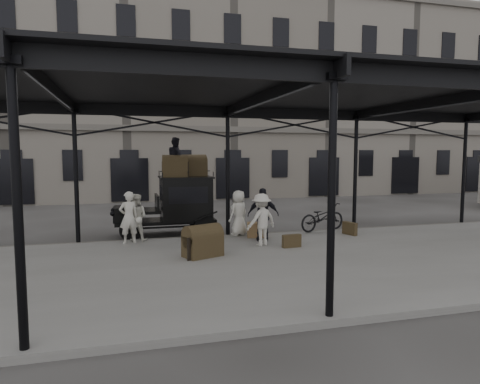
{
  "coord_description": "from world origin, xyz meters",
  "views": [
    {
      "loc": [
        -3.49,
        -12.56,
        3.08
      ],
      "look_at": [
        0.34,
        1.6,
        1.7
      ],
      "focal_mm": 32.0,
      "sensor_mm": 36.0,
      "label": 1
    }
  ],
  "objects_px": {
    "taxi": "(177,203)",
    "porter_left": "(129,217)",
    "porter_official": "(263,215)",
    "bicycle": "(322,217)",
    "steamer_trunk_roof_near": "(175,168)",
    "steamer_trunk_platform": "(203,243)"
  },
  "relations": [
    {
      "from": "porter_left",
      "to": "porter_official",
      "type": "distance_m",
      "value": 4.34
    },
    {
      "from": "porter_official",
      "to": "steamer_trunk_roof_near",
      "type": "height_order",
      "value": "steamer_trunk_roof_near"
    },
    {
      "from": "taxi",
      "to": "bicycle",
      "type": "xyz_separation_m",
      "value": [
        5.21,
        -1.36,
        -0.54
      ]
    },
    {
      "from": "porter_left",
      "to": "bicycle",
      "type": "bearing_deg",
      "value": 168.44
    },
    {
      "from": "taxi",
      "to": "steamer_trunk_roof_near",
      "type": "height_order",
      "value": "steamer_trunk_roof_near"
    },
    {
      "from": "steamer_trunk_roof_near",
      "to": "steamer_trunk_platform",
      "type": "height_order",
      "value": "steamer_trunk_roof_near"
    },
    {
      "from": "taxi",
      "to": "porter_left",
      "type": "bearing_deg",
      "value": -135.56
    },
    {
      "from": "bicycle",
      "to": "porter_official",
      "type": "bearing_deg",
      "value": 98.07
    },
    {
      "from": "porter_left",
      "to": "steamer_trunk_roof_near",
      "type": "height_order",
      "value": "steamer_trunk_roof_near"
    },
    {
      "from": "porter_official",
      "to": "steamer_trunk_platform",
      "type": "height_order",
      "value": "porter_official"
    },
    {
      "from": "porter_left",
      "to": "steamer_trunk_roof_near",
      "type": "bearing_deg",
      "value": -153.14
    },
    {
      "from": "porter_official",
      "to": "steamer_trunk_roof_near",
      "type": "xyz_separation_m",
      "value": [
        -2.6,
        2.27,
        1.48
      ]
    },
    {
      "from": "bicycle",
      "to": "steamer_trunk_roof_near",
      "type": "distance_m",
      "value": 5.71
    },
    {
      "from": "taxi",
      "to": "bicycle",
      "type": "distance_m",
      "value": 5.41
    },
    {
      "from": "porter_left",
      "to": "bicycle",
      "type": "distance_m",
      "value": 6.98
    },
    {
      "from": "taxi",
      "to": "porter_left",
      "type": "xyz_separation_m",
      "value": [
        -1.75,
        -1.72,
        -0.21
      ]
    },
    {
      "from": "porter_left",
      "to": "taxi",
      "type": "bearing_deg",
      "value": -150.04
    },
    {
      "from": "porter_official",
      "to": "bicycle",
      "type": "bearing_deg",
      "value": -142.09
    },
    {
      "from": "porter_left",
      "to": "steamer_trunk_platform",
      "type": "bearing_deg",
      "value": 115.75
    },
    {
      "from": "porter_official",
      "to": "bicycle",
      "type": "height_order",
      "value": "porter_official"
    },
    {
      "from": "porter_official",
      "to": "bicycle",
      "type": "distance_m",
      "value": 2.95
    },
    {
      "from": "bicycle",
      "to": "steamer_trunk_platform",
      "type": "distance_m",
      "value": 5.67
    }
  ]
}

